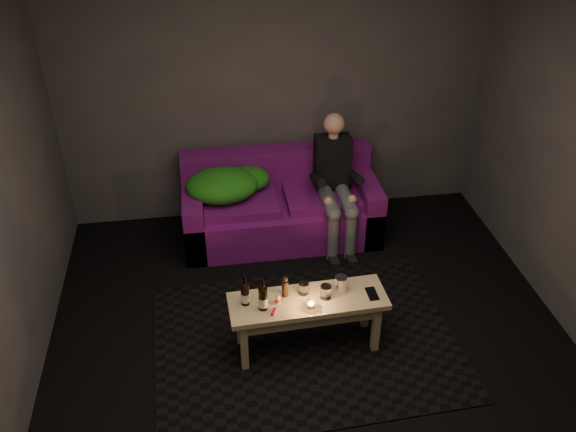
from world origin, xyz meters
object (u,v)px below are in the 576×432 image
object	(u,v)px
sofa	(280,207)
beer_bottle_b	(263,298)
coffee_table	(308,308)
beer_bottle_a	(245,294)
person	(335,180)
steel_cup	(341,284)

from	to	relation	value
sofa	beer_bottle_b	bearing A→B (deg)	-102.24
sofa	coffee_table	distance (m)	1.55
coffee_table	beer_bottle_a	size ratio (longest dim) A/B	4.58
person	beer_bottle_b	xyz separation A→B (m)	(-0.84, -1.45, -0.06)
coffee_table	beer_bottle_b	world-z (taller)	beer_bottle_b
sofa	steel_cup	size ratio (longest dim) A/B	14.44
coffee_table	beer_bottle_a	xyz separation A→B (m)	(-0.45, 0.02, 0.18)
sofa	coffee_table	world-z (taller)	sofa
sofa	person	world-z (taller)	person
beer_bottle_a	beer_bottle_b	bearing A→B (deg)	-30.59
beer_bottle_a	sofa	bearing A→B (deg)	73.04
beer_bottle_b	steel_cup	world-z (taller)	beer_bottle_b
person	coffee_table	xyz separation A→B (m)	(-0.50, -1.40, -0.24)
beer_bottle_a	person	bearing A→B (deg)	55.34
steel_cup	person	bearing A→B (deg)	79.42
person	steel_cup	xyz separation A→B (m)	(-0.25, -1.34, -0.09)
coffee_table	beer_bottle_b	distance (m)	0.38
sofa	steel_cup	xyz separation A→B (m)	(0.24, -1.49, 0.25)
person	coffee_table	distance (m)	1.51
sofa	steel_cup	world-z (taller)	sofa
beer_bottle_b	steel_cup	distance (m)	0.60
beer_bottle_b	steel_cup	xyz separation A→B (m)	(0.58, 0.11, -0.04)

